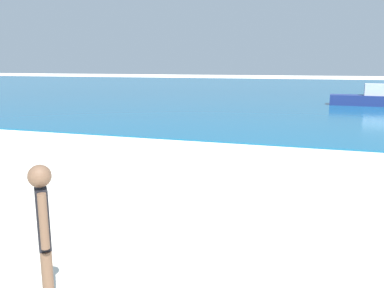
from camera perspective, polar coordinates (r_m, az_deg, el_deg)
name	(u,v)px	position (r m, az deg, el deg)	size (l,w,h in m)	color
water	(298,90)	(42.82, 15.08, 7.60)	(160.00, 60.00, 0.06)	#14567F
person_standing	(44,236)	(4.23, -20.53, -12.32)	(0.28, 0.31, 1.67)	brown
boat_near	(366,98)	(27.15, 23.86, 6.09)	(4.04, 1.43, 1.36)	navy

